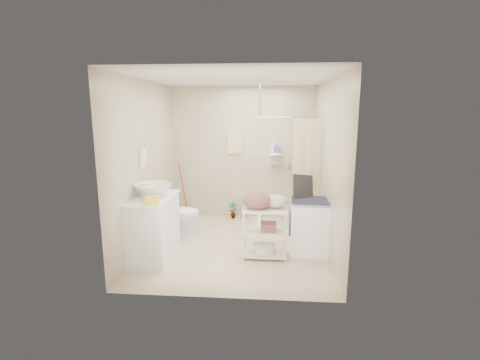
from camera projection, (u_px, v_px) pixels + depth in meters
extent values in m
plane|color=beige|center=(236.00, 245.00, 5.59)|extent=(3.20, 3.20, 0.00)
cube|color=silver|center=(235.00, 78.00, 5.08)|extent=(2.80, 3.20, 0.04)
cube|color=#B9AD8F|center=(243.00, 153.00, 6.90)|extent=(2.80, 0.04, 2.60)
cube|color=#B9AD8F|center=(222.00, 189.00, 3.77)|extent=(2.80, 0.04, 2.60)
cube|color=#B9AD8F|center=(147.00, 165.00, 5.44)|extent=(0.04, 3.20, 2.60)
cube|color=#B9AD8F|center=(328.00, 167.00, 5.23)|extent=(0.04, 3.20, 2.60)
cube|color=silver|center=(153.00, 227.00, 5.08)|extent=(0.58, 1.04, 0.91)
imported|color=silver|center=(153.00, 190.00, 5.01)|extent=(0.66, 0.66, 0.19)
cube|color=yellow|center=(152.00, 200.00, 4.64)|extent=(0.20, 0.16, 0.10)
cube|color=yellow|center=(157.00, 265.00, 4.75)|extent=(0.26, 0.22, 0.12)
imported|color=white|center=(178.00, 213.00, 6.03)|extent=(0.74, 0.42, 0.76)
imported|color=maroon|center=(233.00, 210.00, 6.96)|extent=(0.19, 0.13, 0.34)
imported|color=#984C33|center=(245.00, 211.00, 6.99)|extent=(0.18, 0.15, 0.30)
cube|color=#C8B98C|center=(235.00, 143.00, 6.85)|extent=(0.28, 0.03, 0.42)
imported|color=white|center=(272.00, 147.00, 6.77)|extent=(0.10, 0.10, 0.22)
imported|color=#3D5F9D|center=(278.00, 148.00, 6.75)|extent=(0.09, 0.09, 0.18)
cube|color=white|center=(309.00, 226.00, 5.27)|extent=(0.59, 0.61, 0.82)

